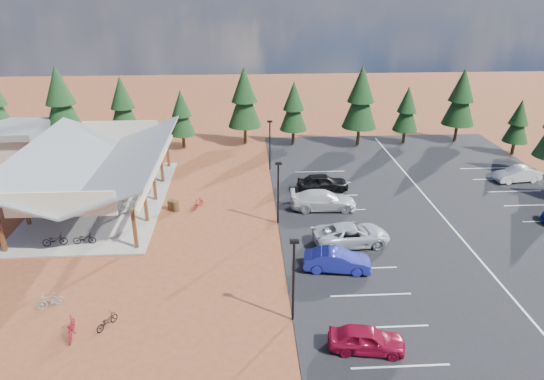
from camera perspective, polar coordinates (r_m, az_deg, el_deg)
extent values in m
plane|color=brown|center=(36.83, -6.89, -5.50)|extent=(140.00, 140.00, 0.00)
cube|color=black|center=(42.50, 19.11, -2.57)|extent=(27.00, 44.00, 0.04)
cube|color=gray|center=(44.79, -19.28, -1.22)|extent=(10.60, 18.60, 0.10)
cube|color=#4F2516|center=(38.75, -29.27, -4.36)|extent=(0.25, 0.25, 3.00)
cube|color=#4F2516|center=(42.17, -27.00, -1.75)|extent=(0.25, 0.25, 3.00)
cube|color=#4F2516|center=(45.72, -25.08, 0.46)|extent=(0.25, 0.25, 3.00)
cube|color=#4F2516|center=(49.37, -23.44, 2.34)|extent=(0.25, 0.25, 3.00)
cube|color=#4F2516|center=(53.11, -22.02, 3.97)|extent=(0.25, 0.25, 3.00)
cube|color=#4F2516|center=(35.65, -15.85, -4.40)|extent=(0.25, 0.25, 3.00)
cube|color=#4F2516|center=(39.34, -14.66, -1.57)|extent=(0.25, 0.25, 3.00)
cube|color=#4F2516|center=(43.12, -13.68, 0.76)|extent=(0.25, 0.25, 3.00)
cube|color=#4F2516|center=(46.98, -12.85, 2.72)|extent=(0.25, 0.25, 3.00)
cube|color=#4F2516|center=(50.89, -12.15, 4.38)|extent=(0.25, 0.25, 3.00)
cube|color=beige|center=(45.37, -25.86, 2.19)|extent=(0.22, 18.00, 0.35)
cube|color=beige|center=(42.52, -13.33, 2.65)|extent=(0.22, 18.00, 0.35)
cube|color=slate|center=(44.31, -23.56, 3.38)|extent=(5.85, 19.40, 2.13)
cube|color=slate|center=(42.64, -16.23, 3.69)|extent=(5.85, 19.40, 2.13)
cube|color=beige|center=(35.50, -23.71, -1.55)|extent=(7.50, 0.15, 1.80)
cube|color=beige|center=(51.70, -17.35, 6.81)|extent=(7.50, 0.15, 1.80)
cylinder|color=black|center=(27.00, 2.53, -10.80)|extent=(0.14, 0.14, 5.00)
cube|color=black|center=(25.66, 2.63, -6.07)|extent=(0.50, 0.25, 0.18)
cylinder|color=black|center=(37.51, 0.73, -0.51)|extent=(0.14, 0.14, 5.00)
cube|color=black|center=(36.56, 0.75, 3.15)|extent=(0.50, 0.25, 0.18)
cylinder|color=black|center=(48.71, -0.25, 5.18)|extent=(0.14, 0.14, 5.00)
cube|color=black|center=(47.98, -0.26, 8.07)|extent=(0.50, 0.25, 0.18)
cylinder|color=#4A361A|center=(41.16, -11.27, -1.87)|extent=(0.60, 0.60, 0.90)
cylinder|color=#4A361A|center=(41.45, -11.77, -1.73)|extent=(0.60, 0.60, 0.90)
cylinder|color=#382314|center=(62.47, -29.32, 4.96)|extent=(0.36, 0.36, 2.30)
cylinder|color=#382314|center=(59.46, -22.93, 5.34)|extent=(0.36, 0.36, 2.34)
cone|color=black|center=(58.49, -23.54, 9.04)|extent=(4.12, 4.12, 5.62)
cone|color=black|center=(58.04, -23.91, 11.28)|extent=(3.19, 3.19, 4.22)
cylinder|color=#382314|center=(58.70, -16.71, 5.81)|extent=(0.36, 0.36, 1.99)
cone|color=black|center=(57.84, -17.10, 9.01)|extent=(3.51, 3.51, 4.78)
cone|color=black|center=(57.41, -17.34, 10.94)|extent=(2.71, 2.71, 3.59)
cylinder|color=#382314|center=(56.74, -10.35, 5.66)|extent=(0.36, 0.36, 1.65)
cone|color=black|center=(55.98, -10.56, 8.39)|extent=(2.90, 2.90, 3.96)
cone|color=black|center=(55.59, -10.68, 10.03)|extent=(2.24, 2.24, 2.97)
cylinder|color=#382314|center=(57.37, -3.17, 6.49)|extent=(0.36, 0.36, 2.20)
cone|color=black|center=(56.41, -3.26, 10.12)|extent=(3.87, 3.87, 5.28)
cone|color=black|center=(55.95, -3.31, 12.32)|extent=(2.99, 2.99, 3.96)
cylinder|color=#382314|center=(57.24, 2.50, 6.26)|extent=(0.36, 0.36, 1.81)
cone|color=black|center=(56.42, 2.55, 9.25)|extent=(3.18, 3.18, 4.34)
cone|color=black|center=(56.01, 2.59, 11.04)|extent=(2.46, 2.46, 3.26)
cylinder|color=#382314|center=(57.54, 10.09, 6.24)|extent=(0.36, 0.36, 2.26)
cone|color=black|center=(56.57, 10.36, 9.96)|extent=(3.97, 3.97, 5.42)
cone|color=black|center=(56.10, 10.53, 12.20)|extent=(3.07, 3.07, 4.06)
cylinder|color=#382314|center=(59.60, 15.24, 6.07)|extent=(0.36, 0.36, 1.66)
cone|color=black|center=(58.86, 15.53, 8.69)|extent=(2.92, 2.92, 3.99)
cone|color=black|center=(58.49, 15.71, 10.26)|extent=(2.26, 2.26, 2.99)
cylinder|color=#382314|center=(62.31, 20.80, 6.32)|extent=(0.36, 0.36, 2.13)
cone|color=black|center=(61.45, 21.28, 9.54)|extent=(3.75, 3.75, 5.11)
cone|color=black|center=(61.03, 21.57, 11.48)|extent=(2.89, 2.89, 3.83)
cylinder|color=#382314|center=(59.96, 26.49, 4.44)|extent=(0.36, 0.36, 1.51)
cone|color=black|center=(59.28, 26.93, 6.78)|extent=(2.66, 2.66, 3.63)
cone|color=black|center=(58.94, 27.19, 8.19)|extent=(2.06, 2.06, 2.72)
imported|color=black|center=(38.36, -24.18, -5.38)|extent=(1.79, 0.89, 0.90)
imported|color=gray|center=(44.41, -23.79, -1.38)|extent=(1.69, 0.80, 0.98)
imported|color=navy|center=(45.02, -20.74, -0.66)|extent=(1.66, 0.87, 0.83)
imported|color=maroon|center=(49.89, -19.39, 1.90)|extent=(1.61, 0.73, 0.93)
imported|color=black|center=(37.77, -21.20, -5.35)|extent=(1.66, 0.63, 0.86)
imported|color=gray|center=(41.94, -16.62, -1.68)|extent=(1.81, 0.90, 1.05)
imported|color=navy|center=(44.73, -15.28, 0.02)|extent=(1.98, 1.18, 0.98)
imported|color=maroon|center=(49.15, -15.27, 2.16)|extent=(1.74, 0.68, 1.02)
imported|color=maroon|center=(29.07, -22.54, -14.76)|extent=(0.83, 1.91, 1.11)
imported|color=black|center=(29.15, -18.86, -14.39)|extent=(1.26, 1.58, 0.80)
imported|color=gray|center=(31.82, -24.64, -11.76)|extent=(1.62, 1.02, 0.94)
imported|color=maroon|center=(41.33, -8.70, -1.55)|extent=(1.07, 1.56, 0.92)
imported|color=maroon|center=(26.53, 11.06, -16.83)|extent=(4.17, 2.22, 1.35)
imported|color=navy|center=(32.47, 7.66, -8.22)|extent=(4.61, 2.21, 1.46)
imported|color=#B4B7BC|center=(35.66, 9.33, -5.19)|extent=(5.79, 3.11, 1.54)
imported|color=silver|center=(40.77, 6.06, -1.19)|extent=(5.54, 2.41, 1.59)
imported|color=black|center=(44.36, 6.00, 0.90)|extent=(4.80, 2.22, 1.59)
imported|color=silver|center=(51.82, 26.89, 1.66)|extent=(4.49, 1.99, 1.43)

